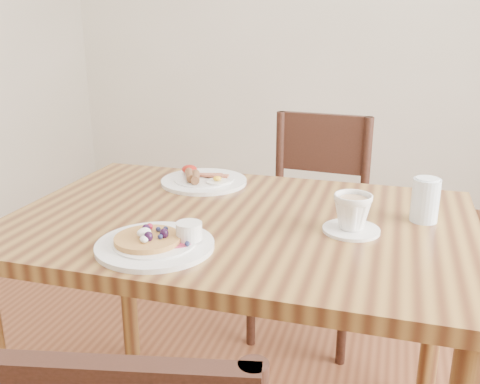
{
  "coord_description": "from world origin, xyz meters",
  "views": [
    {
      "loc": [
        0.37,
        -1.26,
        1.25
      ],
      "look_at": [
        0.0,
        0.0,
        0.82
      ],
      "focal_mm": 40.0,
      "sensor_mm": 36.0,
      "label": 1
    }
  ],
  "objects_px": {
    "chair_far": "(313,215)",
    "dining_table": "(240,252)",
    "breakfast_plate": "(203,180)",
    "teacup_saucer": "(352,214)",
    "pancake_plate": "(157,242)",
    "water_glass": "(425,200)"
  },
  "relations": [
    {
      "from": "breakfast_plate",
      "to": "teacup_saucer",
      "type": "distance_m",
      "value": 0.56
    },
    {
      "from": "breakfast_plate",
      "to": "teacup_saucer",
      "type": "relative_size",
      "value": 1.93
    },
    {
      "from": "dining_table",
      "to": "teacup_saucer",
      "type": "height_order",
      "value": "teacup_saucer"
    },
    {
      "from": "chair_far",
      "to": "breakfast_plate",
      "type": "distance_m",
      "value": 0.63
    },
    {
      "from": "teacup_saucer",
      "to": "pancake_plate",
      "type": "bearing_deg",
      "value": -151.47
    },
    {
      "from": "chair_far",
      "to": "teacup_saucer",
      "type": "relative_size",
      "value": 6.29
    },
    {
      "from": "pancake_plate",
      "to": "teacup_saucer",
      "type": "bearing_deg",
      "value": 28.53
    },
    {
      "from": "pancake_plate",
      "to": "breakfast_plate",
      "type": "height_order",
      "value": "pancake_plate"
    },
    {
      "from": "chair_far",
      "to": "breakfast_plate",
      "type": "bearing_deg",
      "value": 64.56
    },
    {
      "from": "pancake_plate",
      "to": "teacup_saucer",
      "type": "relative_size",
      "value": 1.93
    },
    {
      "from": "breakfast_plate",
      "to": "water_glass",
      "type": "bearing_deg",
      "value": -12.69
    },
    {
      "from": "dining_table",
      "to": "teacup_saucer",
      "type": "xyz_separation_m",
      "value": [
        0.29,
        -0.01,
        0.14
      ]
    },
    {
      "from": "dining_table",
      "to": "chair_far",
      "type": "bearing_deg",
      "value": 83.87
    },
    {
      "from": "chair_far",
      "to": "pancake_plate",
      "type": "bearing_deg",
      "value": 82.28
    },
    {
      "from": "breakfast_plate",
      "to": "teacup_saucer",
      "type": "height_order",
      "value": "teacup_saucer"
    },
    {
      "from": "chair_far",
      "to": "dining_table",
      "type": "bearing_deg",
      "value": 87.87
    },
    {
      "from": "breakfast_plate",
      "to": "water_glass",
      "type": "relative_size",
      "value": 2.4
    },
    {
      "from": "pancake_plate",
      "to": "teacup_saucer",
      "type": "height_order",
      "value": "teacup_saucer"
    },
    {
      "from": "pancake_plate",
      "to": "breakfast_plate",
      "type": "distance_m",
      "value": 0.5
    },
    {
      "from": "breakfast_plate",
      "to": "teacup_saucer",
      "type": "xyz_separation_m",
      "value": [
        0.49,
        -0.27,
        0.03
      ]
    },
    {
      "from": "teacup_saucer",
      "to": "water_glass",
      "type": "distance_m",
      "value": 0.21
    },
    {
      "from": "teacup_saucer",
      "to": "water_glass",
      "type": "relative_size",
      "value": 1.25
    }
  ]
}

